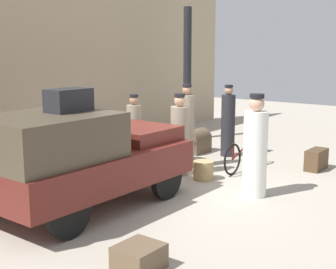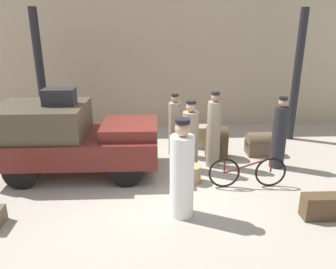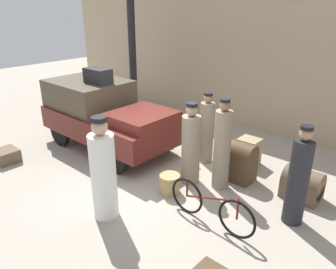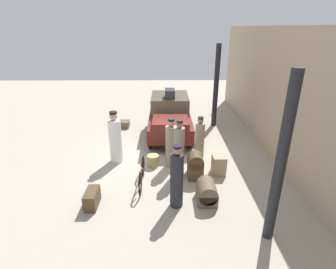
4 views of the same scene
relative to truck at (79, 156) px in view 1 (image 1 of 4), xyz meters
The scene contains 17 objects.
ground_plane 2.26m from the truck, ahead, with size 30.00×30.00×0.00m, color #A89E8E.
station_building_facade 4.50m from the truck, 61.49° to the left, with size 16.00×0.15×4.50m.
canopy_pillar_right 6.54m from the truck, 19.46° to the left, with size 0.23×0.23×3.80m.
truck is the anchor object (origin of this frame).
bicycle 4.07m from the truck, 13.06° to the right, with size 1.69×0.04×0.72m.
wicker_basket 2.92m from the truck, 12.67° to the right, with size 0.41×0.41×0.39m.
conductor_in_dark_uniform 2.78m from the truck, ahead, with size 0.38×0.38×1.72m.
porter_standing_middle 3.10m from the truck, 38.60° to the right, with size 0.43×0.43×1.85m.
porter_carrying_trunk 4.95m from the truck, ahead, with size 0.34×0.34×1.76m.
porter_with_bicycle 2.67m from the truck, 21.86° to the left, with size 0.32×0.32×1.67m.
porter_lifting_near_truck 3.38m from the truck, ahead, with size 0.33×0.33×1.87m.
suitcase_small_leather 2.52m from the truck, 115.16° to the right, with size 0.54×0.49×0.30m.
trunk_umber_medium 5.44m from the truck, 23.51° to the right, with size 0.67×0.31×0.45m.
suitcase_black_upright 3.68m from the truck, 25.06° to the left, with size 0.46×0.42×0.62m.
trunk_large_brown 4.91m from the truck, 11.08° to the left, with size 0.70×0.52×0.61m.
trunk_barrel_dark 3.66m from the truck, 11.84° to the left, with size 0.53×0.47×0.85m.
trunk_on_truck_roof 0.94m from the truck, behind, with size 0.70×0.41×0.36m.
Camera 1 is at (-7.04, -5.37, 2.62)m, focal length 50.00 mm.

